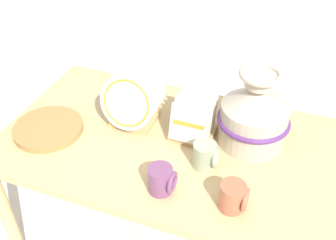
{
  "coord_description": "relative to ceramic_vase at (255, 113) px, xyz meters",
  "views": [
    {
      "loc": [
        0.43,
        -1.15,
        1.71
      ],
      "look_at": [
        0.0,
        0.0,
        0.75
      ],
      "focal_mm": 42.0,
      "sensor_mm": 36.0,
      "label": 1
    }
  ],
  "objects": [
    {
      "name": "mug_plum_glaze",
      "position": [
        -0.24,
        -0.38,
        -0.09
      ],
      "size": [
        0.1,
        0.09,
        0.1
      ],
      "color": "#7A4770",
      "rests_on": "display_table"
    },
    {
      "name": "mug_terracotta_glaze",
      "position": [
        0.01,
        -0.37,
        -0.09
      ],
      "size": [
        0.1,
        0.09,
        0.1
      ],
      "color": "#B76647",
      "rests_on": "display_table"
    },
    {
      "name": "wicker_charger_stack",
      "position": [
        -0.82,
        -0.24,
        -0.13
      ],
      "size": [
        0.29,
        0.29,
        0.03
      ],
      "color": "#AD7F47",
      "rests_on": "display_table"
    },
    {
      "name": "ceramic_vase",
      "position": [
        0.0,
        0.0,
        0.0
      ],
      "size": [
        0.29,
        0.29,
        0.33
      ],
      "color": "beige",
      "rests_on": "display_table"
    },
    {
      "name": "display_table",
      "position": [
        -0.32,
        -0.12,
        -0.21
      ],
      "size": [
        1.38,
        0.8,
        0.64
      ],
      "color": "tan",
      "rests_on": "ground_plane"
    },
    {
      "name": "dish_rack_round_plates",
      "position": [
        -0.5,
        -0.06,
        -0.04
      ],
      "size": [
        0.24,
        0.21,
        0.25
      ],
      "color": "tan",
      "rests_on": "display_table"
    },
    {
      "name": "mug_sage_glaze",
      "position": [
        -0.13,
        -0.21,
        -0.09
      ],
      "size": [
        0.1,
        0.09,
        0.1
      ],
      "color": "#9EB28E",
      "rests_on": "display_table"
    },
    {
      "name": "ground_plane",
      "position": [
        -0.32,
        -0.12,
        -0.79
      ],
      "size": [
        14.0,
        14.0,
        0.0
      ],
      "primitive_type": "plane",
      "color": "silver"
    },
    {
      "name": "dish_rack_square_plates",
      "position": [
        -0.23,
        -0.04,
        -0.08
      ],
      "size": [
        0.18,
        0.19,
        0.18
      ],
      "color": "tan",
      "rests_on": "display_table"
    }
  ]
}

